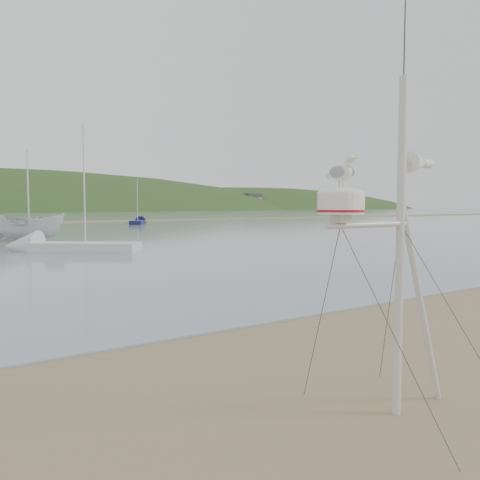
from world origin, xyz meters
TOP-DOWN VIEW (x-y plane):
  - mast_rig at (3.83, -0.70)m, footprint 2.22×2.37m
  - boat_white at (6.91, 32.65)m, footprint 2.76×2.75m
  - sailboat_white_near at (6.04, 24.06)m, footprint 6.95×6.24m
  - sailboat_blue_far at (26.56, 58.69)m, footprint 4.57×6.00m

SIDE VIEW (x-z plane):
  - sailboat_white_near at x=6.04m, z-range -3.43..4.04m
  - sailboat_blue_far at x=26.56m, z-range -2.77..3.38m
  - mast_rig at x=3.83m, z-range -1.29..3.71m
  - boat_white at x=6.91m, z-range 0.04..5.18m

